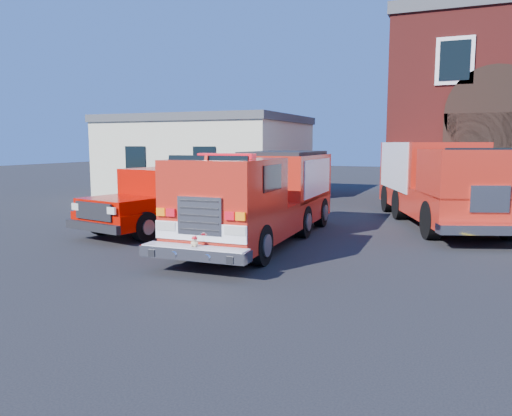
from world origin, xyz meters
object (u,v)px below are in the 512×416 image
at_px(pickup_truck, 169,200).
at_px(secondary_truck, 440,180).
at_px(fire_engine, 263,195).
at_px(side_building, 208,155).

distance_m(pickup_truck, secondary_truck, 9.51).
distance_m(fire_engine, secondary_truck, 7.06).
height_order(side_building, fire_engine, side_building).
relative_size(pickup_truck, secondary_truck, 0.70).
relative_size(fire_engine, secondary_truck, 0.92).
bearing_deg(pickup_truck, secondary_truck, 29.67).
bearing_deg(fire_engine, secondary_truck, 49.58).
bearing_deg(secondary_truck, side_building, 153.36).
bearing_deg(secondary_truck, fire_engine, -130.42).
height_order(fire_engine, secondary_truck, secondary_truck).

